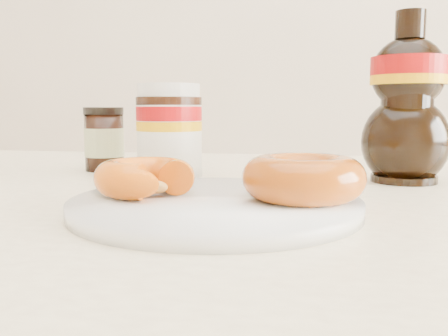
# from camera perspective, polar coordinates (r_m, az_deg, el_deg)

# --- Properties ---
(dining_table) EXTENTS (1.40, 0.90, 0.75)m
(dining_table) POSITION_cam_1_polar(r_m,az_deg,el_deg) (0.60, -0.27, -10.44)
(dining_table) COLOR #FFEDC2
(dining_table) RESTS_ON ground
(plate) EXTENTS (0.27, 0.27, 0.01)m
(plate) POSITION_cam_1_polar(r_m,az_deg,el_deg) (0.46, -1.00, -4.22)
(plate) COLOR white
(plate) RESTS_ON dining_table
(donut_bitten) EXTENTS (0.10, 0.10, 0.03)m
(donut_bitten) POSITION_cam_1_polar(r_m,az_deg,el_deg) (0.48, -9.03, -1.05)
(donut_bitten) COLOR orange
(donut_bitten) RESTS_ON plate
(donut_whole) EXTENTS (0.13, 0.13, 0.04)m
(donut_whole) POSITION_cam_1_polar(r_m,az_deg,el_deg) (0.45, 9.05, -1.10)
(donut_whole) COLOR #9A3709
(donut_whole) RESTS_ON plate
(nutella_jar) EXTENTS (0.09, 0.09, 0.13)m
(nutella_jar) POSITION_cam_1_polar(r_m,az_deg,el_deg) (0.69, -6.28, 4.70)
(nutella_jar) COLOR white
(nutella_jar) RESTS_ON dining_table
(syrup_bottle) EXTENTS (0.12, 0.10, 0.21)m
(syrup_bottle) POSITION_cam_1_polar(r_m,az_deg,el_deg) (0.68, 20.20, 7.52)
(syrup_bottle) COLOR black
(syrup_bottle) RESTS_ON dining_table
(dark_jar) EXTENTS (0.06, 0.06, 0.10)m
(dark_jar) POSITION_cam_1_polar(r_m,az_deg,el_deg) (0.78, -13.52, 3.15)
(dark_jar) COLOR black
(dark_jar) RESTS_ON dining_table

